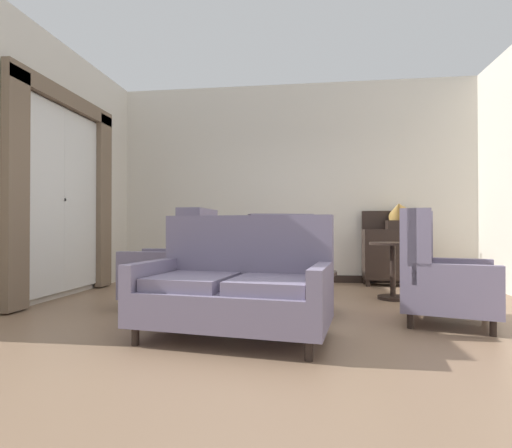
{
  "coord_description": "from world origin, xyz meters",
  "views": [
    {
      "loc": [
        0.26,
        -4.02,
        0.9
      ],
      "look_at": [
        -0.38,
        0.88,
        0.95
      ],
      "focal_mm": 28.22,
      "sensor_mm": 36.0,
      "label": 1
    }
  ],
  "objects_px": {
    "settee": "(236,288)",
    "armchair_foreground_right": "(277,263)",
    "sideboard": "(394,253)",
    "porcelain_vase": "(303,257)",
    "side_table": "(393,265)",
    "armchair_far_left": "(438,276)",
    "gramophone": "(399,212)",
    "coffee_table": "(297,279)",
    "armchair_beside_settee": "(178,268)"
  },
  "relations": [
    {
      "from": "side_table",
      "to": "armchair_beside_settee",
      "type": "bearing_deg",
      "value": -160.34
    },
    {
      "from": "coffee_table",
      "to": "armchair_far_left",
      "type": "xyz_separation_m",
      "value": [
        1.34,
        -0.26,
        0.09
      ]
    },
    {
      "from": "armchair_far_left",
      "to": "settee",
      "type": "bearing_deg",
      "value": 129.43
    },
    {
      "from": "settee",
      "to": "armchair_beside_settee",
      "type": "distance_m",
      "value": 1.39
    },
    {
      "from": "sideboard",
      "to": "settee",
      "type": "bearing_deg",
      "value": -120.83
    },
    {
      "from": "armchair_far_left",
      "to": "gramophone",
      "type": "bearing_deg",
      "value": 13.22
    },
    {
      "from": "gramophone",
      "to": "sideboard",
      "type": "bearing_deg",
      "value": 118.24
    },
    {
      "from": "porcelain_vase",
      "to": "armchair_foreground_right",
      "type": "height_order",
      "value": "armchair_foreground_right"
    },
    {
      "from": "settee",
      "to": "coffee_table",
      "type": "bearing_deg",
      "value": 72.8
    },
    {
      "from": "porcelain_vase",
      "to": "armchair_far_left",
      "type": "relative_size",
      "value": 0.3
    },
    {
      "from": "armchair_far_left",
      "to": "side_table",
      "type": "bearing_deg",
      "value": 24.49
    },
    {
      "from": "coffee_table",
      "to": "porcelain_vase",
      "type": "bearing_deg",
      "value": 28.28
    },
    {
      "from": "settee",
      "to": "side_table",
      "type": "relative_size",
      "value": 2.29
    },
    {
      "from": "settee",
      "to": "armchair_far_left",
      "type": "xyz_separation_m",
      "value": [
        1.82,
        0.75,
        0.04
      ]
    },
    {
      "from": "armchair_beside_settee",
      "to": "gramophone",
      "type": "relative_size",
      "value": 2.0
    },
    {
      "from": "coffee_table",
      "to": "armchair_beside_settee",
      "type": "bearing_deg",
      "value": 176.32
    },
    {
      "from": "armchair_foreground_right",
      "to": "side_table",
      "type": "relative_size",
      "value": 1.5
    },
    {
      "from": "side_table",
      "to": "sideboard",
      "type": "height_order",
      "value": "sideboard"
    },
    {
      "from": "settee",
      "to": "side_table",
      "type": "bearing_deg",
      "value": 58.52
    },
    {
      "from": "side_table",
      "to": "sideboard",
      "type": "xyz_separation_m",
      "value": [
        0.27,
        1.25,
        0.07
      ]
    },
    {
      "from": "gramophone",
      "to": "side_table",
      "type": "bearing_deg",
      "value": -105.66
    },
    {
      "from": "armchair_beside_settee",
      "to": "sideboard",
      "type": "xyz_separation_m",
      "value": [
        2.79,
        2.15,
        0.05
      ]
    },
    {
      "from": "coffee_table",
      "to": "armchair_foreground_right",
      "type": "bearing_deg",
      "value": 106.29
    },
    {
      "from": "porcelain_vase",
      "to": "armchair_beside_settee",
      "type": "distance_m",
      "value": 1.41
    },
    {
      "from": "side_table",
      "to": "coffee_table",
      "type": "bearing_deg",
      "value": -140.08
    },
    {
      "from": "armchair_far_left",
      "to": "armchair_foreground_right",
      "type": "xyz_separation_m",
      "value": [
        -1.64,
        1.27,
        -0.01
      ]
    },
    {
      "from": "settee",
      "to": "armchair_foreground_right",
      "type": "bearing_deg",
      "value": 93.12
    },
    {
      "from": "coffee_table",
      "to": "armchair_far_left",
      "type": "bearing_deg",
      "value": -10.78
    },
    {
      "from": "armchair_foreground_right",
      "to": "side_table",
      "type": "xyz_separation_m",
      "value": [
        1.47,
        -0.02,
        -0.0
      ]
    },
    {
      "from": "porcelain_vase",
      "to": "armchair_beside_settee",
      "type": "bearing_deg",
      "value": 177.81
    },
    {
      "from": "armchair_far_left",
      "to": "sideboard",
      "type": "relative_size",
      "value": 0.92
    },
    {
      "from": "porcelain_vase",
      "to": "sideboard",
      "type": "height_order",
      "value": "sideboard"
    },
    {
      "from": "sideboard",
      "to": "gramophone",
      "type": "relative_size",
      "value": 2.11
    },
    {
      "from": "armchair_foreground_right",
      "to": "gramophone",
      "type": "xyz_separation_m",
      "value": [
        1.8,
        1.13,
        0.7
      ]
    },
    {
      "from": "porcelain_vase",
      "to": "sideboard",
      "type": "bearing_deg",
      "value": 57.7
    },
    {
      "from": "armchair_foreground_right",
      "to": "armchair_beside_settee",
      "type": "bearing_deg",
      "value": 24.35
    },
    {
      "from": "side_table",
      "to": "sideboard",
      "type": "relative_size",
      "value": 0.61
    },
    {
      "from": "sideboard",
      "to": "gramophone",
      "type": "bearing_deg",
      "value": -61.76
    },
    {
      "from": "armchair_foreground_right",
      "to": "settee",
      "type": "bearing_deg",
      "value": 67.67
    },
    {
      "from": "coffee_table",
      "to": "armchair_beside_settee",
      "type": "distance_m",
      "value": 1.35
    },
    {
      "from": "side_table",
      "to": "gramophone",
      "type": "xyz_separation_m",
      "value": [
        0.32,
        1.15,
        0.71
      ]
    },
    {
      "from": "settee",
      "to": "gramophone",
      "type": "height_order",
      "value": "gramophone"
    },
    {
      "from": "gramophone",
      "to": "armchair_far_left",
      "type": "bearing_deg",
      "value": -93.88
    },
    {
      "from": "settee",
      "to": "side_table",
      "type": "distance_m",
      "value": 2.59
    },
    {
      "from": "porcelain_vase",
      "to": "side_table",
      "type": "bearing_deg",
      "value": 40.47
    },
    {
      "from": "settee",
      "to": "armchair_beside_settee",
      "type": "bearing_deg",
      "value": 136.71
    },
    {
      "from": "porcelain_vase",
      "to": "armchair_foreground_right",
      "type": "relative_size",
      "value": 0.3
    },
    {
      "from": "coffee_table",
      "to": "porcelain_vase",
      "type": "height_order",
      "value": "porcelain_vase"
    },
    {
      "from": "armchair_far_left",
      "to": "gramophone",
      "type": "distance_m",
      "value": 2.5
    },
    {
      "from": "coffee_table",
      "to": "armchair_foreground_right",
      "type": "xyz_separation_m",
      "value": [
        -0.3,
        1.01,
        0.08
      ]
    }
  ]
}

